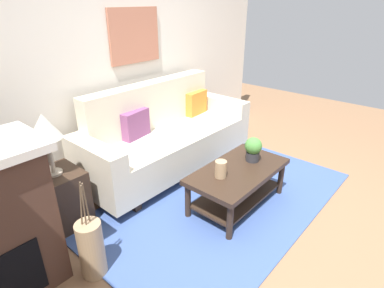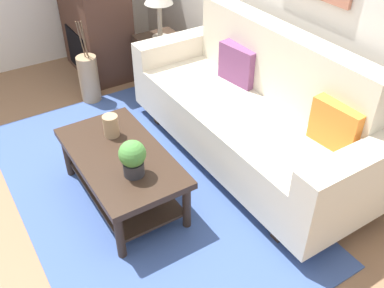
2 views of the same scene
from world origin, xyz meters
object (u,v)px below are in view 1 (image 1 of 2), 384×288
object	(u,v)px
couch	(166,137)
throw_pillow_plum	(136,124)
potted_plant_tabletop	(253,149)
side_table	(59,200)
coffee_table	(238,179)
tabletop_vase	(221,169)
floor_vase	(92,249)
throw_pillow_orange	(196,103)
framed_painting	(135,36)
table_lamp	(44,129)

from	to	relation	value
couch	throw_pillow_plum	xyz separation A→B (m)	(-0.36, 0.13, 0.25)
potted_plant_tabletop	side_table	size ratio (longest dim) A/B	0.47
coffee_table	side_table	bearing A→B (deg)	141.41
tabletop_vase	potted_plant_tabletop	size ratio (longest dim) A/B	0.64
coffee_table	potted_plant_tabletop	bearing A→B (deg)	-1.95
side_table	floor_vase	distance (m)	0.77
throw_pillow_plum	floor_vase	distance (m)	1.59
throw_pillow_plum	potted_plant_tabletop	bearing A→B (deg)	-66.99
throw_pillow_plum	potted_plant_tabletop	world-z (taller)	throw_pillow_plum
couch	throw_pillow_orange	world-z (taller)	couch
potted_plant_tabletop	side_table	distance (m)	1.98
tabletop_vase	floor_vase	bearing A→B (deg)	167.16
potted_plant_tabletop	floor_vase	world-z (taller)	potted_plant_tabletop
tabletop_vase	floor_vase	xyz separation A→B (m)	(-1.27, 0.29, -0.27)
throw_pillow_orange	tabletop_vase	distance (m)	1.59
potted_plant_tabletop	side_table	bearing A→B (deg)	145.81
coffee_table	framed_painting	distance (m)	2.04
side_table	framed_painting	size ratio (longest dim) A/B	0.78
throw_pillow_orange	potted_plant_tabletop	xyz separation A→B (m)	(-0.55, -1.25, -0.11)
throw_pillow_orange	side_table	bearing A→B (deg)	-176.03
throw_pillow_plum	table_lamp	world-z (taller)	table_lamp
table_lamp	floor_vase	bearing A→B (deg)	-100.80
tabletop_vase	table_lamp	bearing A→B (deg)	137.24
throw_pillow_plum	tabletop_vase	size ratio (longest dim) A/B	2.15
couch	throw_pillow_orange	distance (m)	0.77
potted_plant_tabletop	framed_painting	xyz separation A→B (m)	(-0.17, 1.59, 1.03)
table_lamp	coffee_table	bearing A→B (deg)	-38.59
throw_pillow_plum	side_table	size ratio (longest dim) A/B	0.64
coffee_table	floor_vase	size ratio (longest dim) A/B	2.28
framed_painting	throw_pillow_orange	bearing A→B (deg)	-25.39
couch	throw_pillow_plum	bearing A→B (deg)	160.78
throw_pillow_orange	table_lamp	size ratio (longest dim) A/B	0.63
side_table	coffee_table	bearing A→B (deg)	-38.59
throw_pillow_plum	framed_painting	size ratio (longest dim) A/B	0.50
framed_painting	tabletop_vase	bearing A→B (deg)	-101.79
throw_pillow_orange	potted_plant_tabletop	distance (m)	1.37
floor_vase	framed_painting	bearing A→B (deg)	38.03
throw_pillow_orange	throw_pillow_plum	bearing A→B (deg)	180.00
throw_pillow_plum	table_lamp	distance (m)	1.14
throw_pillow_orange	tabletop_vase	xyz separation A→B (m)	(-1.04, -1.19, -0.17)
throw_pillow_plum	tabletop_vase	bearing A→B (deg)	-88.11
coffee_table	throw_pillow_orange	bearing A→B (deg)	57.21
couch	coffee_table	xyz separation A→B (m)	(-0.08, -1.11, -0.12)
couch	potted_plant_tabletop	world-z (taller)	couch
coffee_table	potted_plant_tabletop	distance (m)	0.36
framed_painting	potted_plant_tabletop	bearing A→B (deg)	-83.86
coffee_table	throw_pillow_plum	bearing A→B (deg)	102.69
throw_pillow_orange	side_table	world-z (taller)	throw_pillow_orange
floor_vase	throw_pillow_orange	bearing A→B (deg)	21.34
couch	floor_vase	bearing A→B (deg)	-153.96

